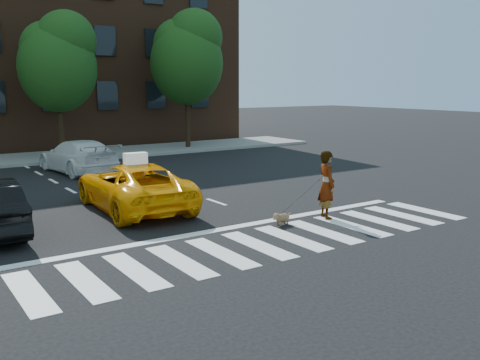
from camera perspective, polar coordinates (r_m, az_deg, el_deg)
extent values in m
plane|color=black|center=(12.28, 1.92, -6.98)|extent=(120.00, 120.00, 0.00)
cube|color=silver|center=(12.28, 1.92, -6.95)|extent=(13.00, 2.40, 0.01)
cube|color=silver|center=(13.55, -2.08, -5.30)|extent=(12.00, 0.30, 0.01)
cube|color=slate|center=(28.07, -19.62, 2.32)|extent=(30.00, 4.00, 0.15)
cube|color=#4A2B1A|center=(35.24, -23.41, 13.23)|extent=(26.00, 10.00, 12.00)
cylinder|color=black|center=(27.56, -18.56, 5.80)|extent=(0.28, 0.28, 3.55)
ellipsoid|color=#1A3E11|center=(27.51, -18.87, 11.26)|extent=(3.69, 3.69, 4.25)
sphere|color=#1A3E11|center=(27.49, -18.09, 13.98)|extent=(2.84, 2.84, 2.84)
sphere|color=#1A3E11|center=(27.70, -19.84, 13.11)|extent=(2.56, 2.56, 2.56)
cylinder|color=black|center=(30.20, -5.62, 6.90)|extent=(0.28, 0.28, 3.85)
ellipsoid|color=#1A3E11|center=(30.17, -5.71, 12.31)|extent=(4.00, 4.00, 4.60)
sphere|color=#1A3E11|center=(30.28, -4.88, 14.94)|extent=(3.08, 3.08, 3.08)
sphere|color=#1A3E11|center=(30.28, -6.58, 14.18)|extent=(2.77, 2.77, 2.77)
imported|color=#FAA105|center=(15.90, -11.28, -0.66)|extent=(2.52, 5.05, 1.37)
imported|color=silver|center=(23.17, -16.91, 2.45)|extent=(2.43, 4.89, 1.37)
imported|color=#999999|center=(14.68, 9.24, -0.52)|extent=(0.64, 0.79, 1.86)
ellipsoid|color=#93774B|center=(14.01, 4.57, -4.04)|extent=(0.43, 0.24, 0.24)
sphere|color=#93774B|center=(13.86, 3.92, -3.92)|extent=(0.18, 0.18, 0.18)
sphere|color=#93774B|center=(13.83, 3.68, -4.09)|extent=(0.09, 0.09, 0.08)
cylinder|color=#93774B|center=(14.13, 5.22, -3.67)|extent=(0.13, 0.04, 0.10)
sphere|color=#93774B|center=(13.89, 3.77, -3.67)|extent=(0.06, 0.06, 0.06)
sphere|color=#93774B|center=(13.81, 4.07, -3.76)|extent=(0.06, 0.06, 0.06)
cylinder|color=#93774B|center=(13.92, 4.31, -4.68)|extent=(0.05, 0.05, 0.11)
cylinder|color=#93774B|center=(14.00, 4.03, -4.60)|extent=(0.05, 0.05, 0.11)
cylinder|color=#93774B|center=(14.08, 5.09, -4.52)|extent=(0.05, 0.05, 0.11)
cylinder|color=#93774B|center=(14.16, 4.81, -4.44)|extent=(0.05, 0.05, 0.11)
cube|color=white|center=(15.58, -11.10, 2.28)|extent=(0.66, 0.31, 0.32)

